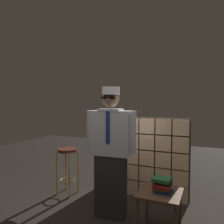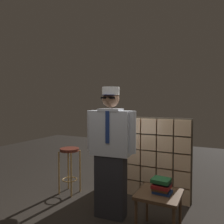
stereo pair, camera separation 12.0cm
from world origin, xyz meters
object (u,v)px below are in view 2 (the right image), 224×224
Objects in this scene: book_stack at (161,186)px; side_table at (159,198)px; bar_stool at (70,160)px; standing_person at (111,150)px.

side_table is at bearing -171.24° from book_stack.
bar_stool is 1.84m from book_stack.
side_table is 2.11× the size of book_stack.
bar_stool is 1.82m from side_table.
side_table is 0.16m from book_stack.
standing_person is 1.15m from bar_stool.
book_stack is at bearing -15.56° from bar_stool.
side_table is (0.72, -0.10, -0.51)m from standing_person.
side_table is (1.74, -0.50, -0.15)m from bar_stool.
side_table is at bearing -13.63° from standing_person.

